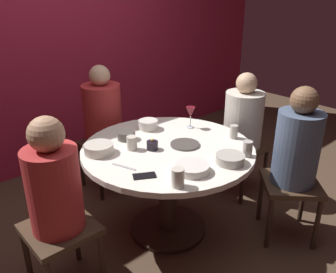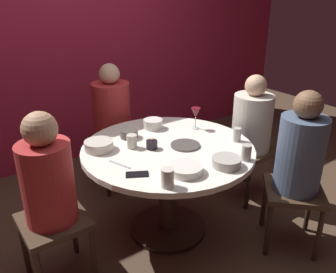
% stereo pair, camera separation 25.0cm
% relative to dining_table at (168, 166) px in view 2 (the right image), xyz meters
% --- Properties ---
extents(ground_plane, '(8.00, 8.00, 0.00)m').
position_rel_dining_table_xyz_m(ground_plane, '(0.00, 0.00, -0.57)').
color(ground_plane, '#4C3828').
extents(back_wall, '(6.00, 0.10, 2.60)m').
position_rel_dining_table_xyz_m(back_wall, '(0.00, 1.70, 0.73)').
color(back_wall, maroon).
rests_on(back_wall, ground).
extents(dining_table, '(1.25, 1.25, 0.73)m').
position_rel_dining_table_xyz_m(dining_table, '(0.00, 0.00, 0.00)').
color(dining_table, silver).
rests_on(dining_table, ground).
extents(seated_diner_left, '(0.40, 0.40, 1.17)m').
position_rel_dining_table_xyz_m(seated_diner_left, '(-0.87, 0.00, 0.16)').
color(seated_diner_left, '#3F2D1E').
rests_on(seated_diner_left, ground).
extents(seated_diner_back, '(0.40, 0.40, 1.19)m').
position_rel_dining_table_xyz_m(seated_diner_back, '(0.00, 0.88, 0.16)').
color(seated_diner_back, '#3F2D1E').
rests_on(seated_diner_back, ground).
extents(seated_diner_right, '(0.40, 0.40, 1.14)m').
position_rel_dining_table_xyz_m(seated_diner_right, '(0.89, 0.00, 0.14)').
color(seated_diner_right, '#3F2D1E').
rests_on(seated_diner_right, ground).
extents(seated_diner_front_right, '(0.57, 0.57, 1.19)m').
position_rel_dining_table_xyz_m(seated_diner_front_right, '(0.65, -0.65, 0.17)').
color(seated_diner_front_right, '#3F2D1E').
rests_on(seated_diner_front_right, ground).
extents(candle_holder, '(0.08, 0.08, 0.08)m').
position_rel_dining_table_xyz_m(candle_holder, '(-0.11, 0.04, 0.19)').
color(candle_holder, black).
rests_on(candle_holder, dining_table).
extents(wine_glass, '(0.08, 0.08, 0.18)m').
position_rel_dining_table_xyz_m(wine_glass, '(0.39, 0.16, 0.29)').
color(wine_glass, silver).
rests_on(wine_glass, dining_table).
extents(dinner_plate, '(0.21, 0.21, 0.01)m').
position_rel_dining_table_xyz_m(dinner_plate, '(0.11, -0.06, 0.17)').
color(dinner_plate, '#4C4742').
rests_on(dinner_plate, dining_table).
extents(cell_phone, '(0.16, 0.13, 0.01)m').
position_rel_dining_table_xyz_m(cell_phone, '(-0.40, -0.23, 0.17)').
color(cell_phone, black).
rests_on(cell_phone, dining_table).
extents(bowl_serving_large, '(0.22, 0.22, 0.05)m').
position_rel_dining_table_xyz_m(bowl_serving_large, '(-0.13, -0.38, 0.19)').
color(bowl_serving_large, silver).
rests_on(bowl_serving_large, dining_table).
extents(bowl_salad_center, '(0.20, 0.20, 0.07)m').
position_rel_dining_table_xyz_m(bowl_salad_center, '(-0.43, 0.24, 0.20)').
color(bowl_salad_center, beige).
rests_on(bowl_salad_center, dining_table).
extents(bowl_small_white, '(0.14, 0.14, 0.06)m').
position_rel_dining_table_xyz_m(bowl_small_white, '(-0.15, 0.31, 0.19)').
color(bowl_small_white, '#4C4742').
rests_on(bowl_small_white, dining_table).
extents(bowl_sauce_side, '(0.19, 0.19, 0.06)m').
position_rel_dining_table_xyz_m(bowl_sauce_side, '(0.13, -0.46, 0.19)').
color(bowl_sauce_side, '#B2ADA3').
rests_on(bowl_sauce_side, dining_table).
extents(bowl_rice_portion, '(0.16, 0.16, 0.07)m').
position_rel_dining_table_xyz_m(bowl_rice_portion, '(0.11, 0.37, 0.20)').
color(bowl_rice_portion, silver).
rests_on(bowl_rice_portion, dining_table).
extents(cup_near_candle, '(0.07, 0.07, 0.11)m').
position_rel_dining_table_xyz_m(cup_near_candle, '(0.30, -0.47, 0.22)').
color(cup_near_candle, '#B2ADA3').
rests_on(cup_near_candle, dining_table).
extents(cup_by_left_diner, '(0.08, 0.08, 0.11)m').
position_rel_dining_table_xyz_m(cup_by_left_diner, '(-0.32, -0.45, 0.22)').
color(cup_by_left_diner, beige).
rests_on(cup_by_left_diner, dining_table).
extents(cup_by_right_diner, '(0.06, 0.06, 0.10)m').
position_rel_dining_table_xyz_m(cup_by_right_diner, '(0.48, -0.22, 0.21)').
color(cup_by_right_diner, '#B2ADA3').
rests_on(cup_by_right_diner, dining_table).
extents(cup_center_front, '(0.07, 0.07, 0.10)m').
position_rel_dining_table_xyz_m(cup_center_front, '(-0.22, 0.14, 0.21)').
color(cup_center_front, beige).
rests_on(cup_center_front, dining_table).
extents(fork_near_plate, '(0.08, 0.18, 0.01)m').
position_rel_dining_table_xyz_m(fork_near_plate, '(-0.42, -0.05, 0.17)').
color(fork_near_plate, '#B7B7BC').
rests_on(fork_near_plate, dining_table).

